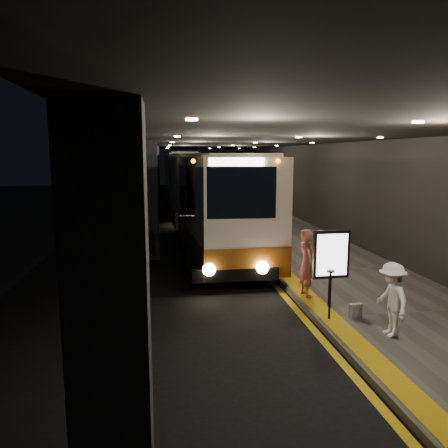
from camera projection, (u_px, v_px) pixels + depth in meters
ground at (197, 287)px, 12.88m from camera, size 90.00×90.00×0.00m
lane_line_white at (142, 252)px, 17.52m from camera, size 0.12×50.00×0.01m
kerb_stripe_yellow at (244, 249)px, 18.09m from camera, size 0.18×50.00×0.01m
sidewalk at (300, 246)px, 18.41m from camera, size 4.50×50.00×0.15m
tactile_strip at (256, 245)px, 18.13m from camera, size 0.50×50.00×0.01m
terminal_wall at (354, 176)px, 18.26m from camera, size 0.10×50.00×6.00m
support_columns at (148, 200)px, 16.23m from camera, size 0.80×24.80×4.40m
canopy at (248, 136)px, 17.38m from camera, size 9.00×50.00×0.40m
coach_main at (212, 205)px, 17.84m from camera, size 3.25×12.33×3.81m
coach_second at (187, 184)px, 31.00m from camera, size 2.99×12.25×3.82m
coach_third at (182, 175)px, 42.90m from camera, size 2.70×12.76×4.01m
passenger_boarding at (307, 263)px, 11.51m from camera, size 0.53×0.72×1.81m
passenger_waiting_white at (392, 299)px, 9.01m from camera, size 0.47×1.00×1.55m
bag_polka at (356, 311)px, 10.03m from camera, size 0.31×0.19×0.35m
info_sign at (331, 256)px, 10.56m from camera, size 0.92×0.15×1.93m
stanchion_post at (330, 295)px, 9.91m from camera, size 0.05×0.05×1.13m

